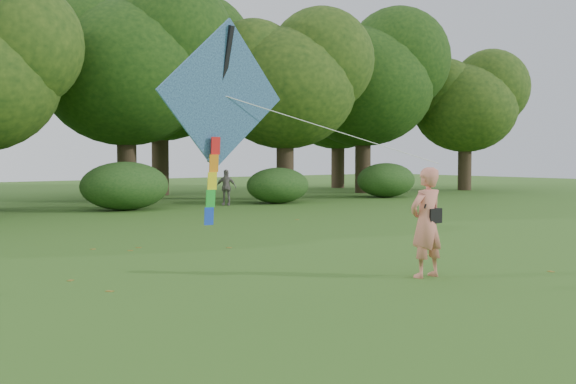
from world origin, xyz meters
TOP-DOWN VIEW (x-y plane):
  - ground at (0.00, 0.00)m, footprint 100.00×100.00m
  - man_kite_flyer at (0.64, 0.52)m, footprint 0.71×0.47m
  - bystander_right at (7.49, 17.71)m, footprint 0.89×0.89m
  - crossbody_bag at (0.76, 0.49)m, footprint 0.43×0.20m
  - flying_kite at (-3.18, 1.12)m, footprint 5.20×0.95m
  - tree_line at (1.67, 22.88)m, footprint 54.70×15.30m
  - shrub_band at (-0.72, 17.60)m, footprint 39.15×3.22m
  - fallen_leaves at (-0.90, 4.37)m, footprint 11.56×14.06m

SIDE VIEW (x-z plane):
  - ground at x=0.00m, z-range 0.00..0.00m
  - fallen_leaves at x=-0.90m, z-range 0.00..0.01m
  - bystander_right at x=7.49m, z-range 0.00..1.52m
  - shrub_band at x=-0.72m, z-range -0.08..1.79m
  - man_kite_flyer at x=0.64m, z-range 0.00..1.93m
  - crossbody_bag at x=0.76m, z-range 0.72..1.46m
  - flying_kite at x=-3.18m, z-range 1.47..4.50m
  - tree_line at x=1.67m, z-range 0.86..10.35m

